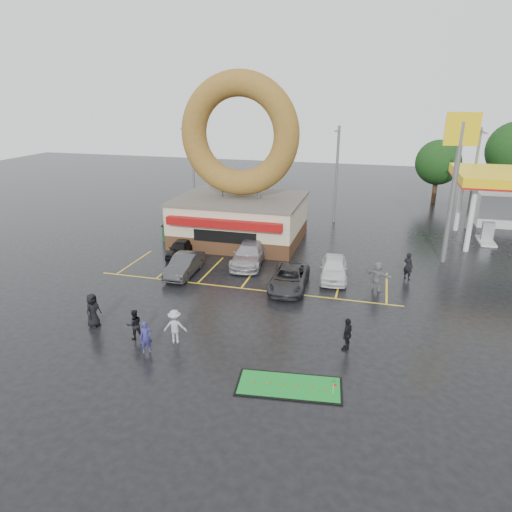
% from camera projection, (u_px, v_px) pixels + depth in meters
% --- Properties ---
extents(ground, '(120.00, 120.00, 0.00)m').
position_uv_depth(ground, '(224.00, 311.00, 26.09)').
color(ground, black).
rests_on(ground, ground).
extents(donut_shop, '(10.20, 8.70, 13.50)m').
position_uv_depth(donut_shop, '(240.00, 188.00, 37.10)').
color(donut_shop, '#472B19').
rests_on(donut_shop, ground).
extents(shell_sign, '(2.20, 0.36, 10.60)m').
position_uv_depth(shell_sign, '(458.00, 161.00, 31.27)').
color(shell_sign, slate).
rests_on(shell_sign, ground).
extents(streetlight_left, '(0.40, 2.21, 9.00)m').
position_uv_depth(streetlight_left, '(193.00, 168.00, 45.03)').
color(streetlight_left, slate).
rests_on(streetlight_left, ground).
extents(streetlight_mid, '(0.40, 2.21, 9.00)m').
position_uv_depth(streetlight_mid, '(337.00, 172.00, 42.47)').
color(streetlight_mid, slate).
rests_on(streetlight_mid, ground).
extents(streetlight_right, '(0.40, 2.21, 9.00)m').
position_uv_depth(streetlight_right, '(474.00, 177.00, 40.40)').
color(streetlight_right, slate).
rests_on(streetlight_right, ground).
extents(tree_far_d, '(4.90, 4.90, 7.00)m').
position_uv_depth(tree_far_d, '(438.00, 163.00, 50.14)').
color(tree_far_d, '#332114').
rests_on(tree_far_d, ground).
extents(car_black, '(1.78, 3.69, 1.22)m').
position_uv_depth(car_black, '(180.00, 249.00, 34.70)').
color(car_black, black).
rests_on(car_black, ground).
extents(car_dgrey, '(1.59, 4.33, 1.41)m').
position_uv_depth(car_dgrey, '(184.00, 265.00, 31.13)').
color(car_dgrey, '#313133').
rests_on(car_dgrey, ground).
extents(car_silver, '(2.59, 5.39, 1.51)m').
position_uv_depth(car_silver, '(249.00, 254.00, 33.07)').
color(car_silver, '#A1A1A6').
rests_on(car_silver, ground).
extents(car_grey, '(2.45, 4.92, 1.34)m').
position_uv_depth(car_grey, '(289.00, 278.00, 28.99)').
color(car_grey, '#2F2E31').
rests_on(car_grey, ground).
extents(car_white, '(2.11, 4.46, 1.47)m').
position_uv_depth(car_white, '(334.00, 268.00, 30.47)').
color(car_white, silver).
rests_on(car_white, ground).
extents(person_blue, '(0.70, 0.67, 1.60)m').
position_uv_depth(person_blue, '(146.00, 337.00, 21.75)').
color(person_blue, navy).
rests_on(person_blue, ground).
extents(person_blackjkt, '(0.98, 0.96, 1.59)m').
position_uv_depth(person_blackjkt, '(135.00, 324.00, 22.97)').
color(person_blackjkt, black).
rests_on(person_blackjkt, ground).
extents(person_hoodie, '(1.28, 0.93, 1.78)m').
position_uv_depth(person_hoodie, '(175.00, 326.00, 22.58)').
color(person_hoodie, '#9B9B9E').
rests_on(person_hoodie, ground).
extents(person_bystander, '(0.77, 1.02, 1.87)m').
position_uv_depth(person_bystander, '(93.00, 310.00, 24.16)').
color(person_bystander, black).
rests_on(person_bystander, ground).
extents(person_cameraman, '(0.66, 1.05, 1.67)m').
position_uv_depth(person_cameraman, '(347.00, 334.00, 21.97)').
color(person_cameraman, black).
rests_on(person_cameraman, ground).
extents(person_walker_near, '(1.84, 1.31, 1.91)m').
position_uv_depth(person_walker_near, '(378.00, 276.00, 28.59)').
color(person_walker_near, gray).
rests_on(person_walker_near, ground).
extents(person_walker_far, '(0.81, 0.77, 1.86)m').
position_uv_depth(person_walker_far, '(408.00, 266.00, 30.32)').
color(person_walker_far, black).
rests_on(person_walker_far, ground).
extents(dumpster, '(2.00, 1.52, 1.30)m').
position_uv_depth(dumpster, '(174.00, 232.00, 38.54)').
color(dumpster, '#194120').
rests_on(dumpster, ground).
extents(putting_green, '(4.68, 2.44, 0.56)m').
position_uv_depth(putting_green, '(289.00, 386.00, 19.40)').
color(putting_green, black).
rests_on(putting_green, ground).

